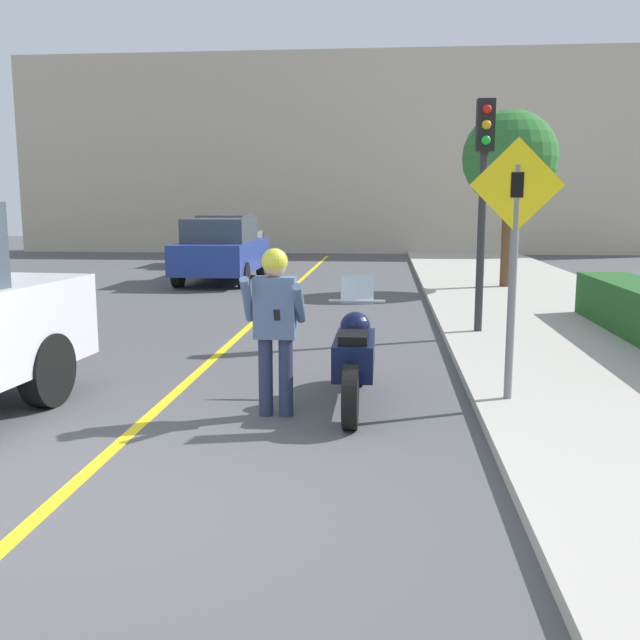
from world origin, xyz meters
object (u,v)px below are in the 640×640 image
object	(u,v)px
motorcycle	(354,357)
parked_car_grey	(227,239)
crossing_sign	(514,245)
street_tree	(510,159)
parked_car_blue	(222,250)
traffic_light	(484,171)
person_biker	(275,316)

from	to	relation	value
motorcycle	parked_car_grey	bearing A→B (deg)	106.72
crossing_sign	parked_car_grey	xyz separation A→B (m)	(-6.68, 17.09, -0.81)
street_tree	parked_car_blue	world-z (taller)	street_tree
crossing_sign	parked_car_grey	world-z (taller)	crossing_sign
traffic_light	parked_car_grey	distance (m)	14.97
parked_car_blue	person_biker	bearing A→B (deg)	-74.64
motorcycle	crossing_sign	world-z (taller)	crossing_sign
street_tree	motorcycle	bearing A→B (deg)	-107.39
traffic_light	parked_car_blue	distance (m)	9.60
person_biker	traffic_light	bearing A→B (deg)	60.08
person_biker	crossing_sign	bearing A→B (deg)	10.88
traffic_light	person_biker	bearing A→B (deg)	-119.92
motorcycle	crossing_sign	size ratio (longest dim) A/B	0.86
motorcycle	crossing_sign	distance (m)	1.95
person_biker	street_tree	distance (m)	11.45
motorcycle	traffic_light	distance (m)	4.71
traffic_light	parked_car_blue	world-z (taller)	traffic_light
street_tree	parked_car_grey	bearing A→B (deg)	139.88
person_biker	traffic_light	distance (m)	5.25
traffic_light	motorcycle	bearing A→B (deg)	-114.38
traffic_light	street_tree	size ratio (longest dim) A/B	0.85
crossing_sign	parked_car_grey	distance (m)	18.37
person_biker	traffic_light	world-z (taller)	traffic_light
traffic_light	parked_car_grey	world-z (taller)	traffic_light
parked_car_grey	traffic_light	bearing A→B (deg)	-62.46
traffic_light	parked_car_grey	xyz separation A→B (m)	(-6.88, 13.19, -1.68)
crossing_sign	traffic_light	xyz separation A→B (m)	(0.19, 3.90, 0.87)
street_tree	parked_car_blue	size ratio (longest dim) A/B	0.98
street_tree	crossing_sign	bearing A→B (deg)	-98.98
parked_car_grey	crossing_sign	bearing A→B (deg)	-68.65
parked_car_blue	parked_car_grey	bearing A→B (deg)	101.13
crossing_sign	parked_car_grey	bearing A→B (deg)	111.35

